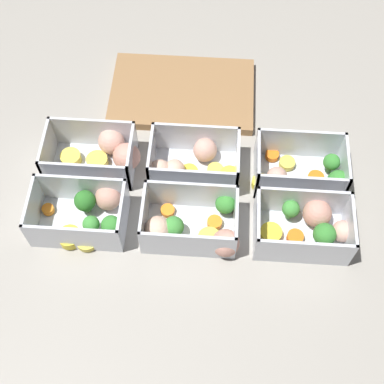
{
  "coord_description": "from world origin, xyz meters",
  "views": [
    {
      "loc": [
        0.03,
        -0.46,
        0.82
      ],
      "look_at": [
        0.0,
        0.0,
        0.03
      ],
      "focal_mm": 50.0,
      "sensor_mm": 36.0,
      "label": 1
    }
  ],
  "objects_px": {
    "container_near_left": "(88,214)",
    "container_far_left": "(103,155)",
    "container_near_right": "(309,226)",
    "container_far_center": "(191,163)",
    "container_near_center": "(193,227)",
    "container_far_right": "(303,172)"
  },
  "relations": [
    {
      "from": "container_near_center",
      "to": "container_far_center",
      "type": "bearing_deg",
      "value": 95.3
    },
    {
      "from": "container_near_center",
      "to": "container_far_center",
      "type": "height_order",
      "value": "same"
    },
    {
      "from": "container_near_right",
      "to": "container_far_left",
      "type": "distance_m",
      "value": 0.38
    },
    {
      "from": "container_near_right",
      "to": "container_near_center",
      "type": "bearing_deg",
      "value": -176.0
    },
    {
      "from": "container_near_left",
      "to": "container_far_left",
      "type": "bearing_deg",
      "value": 86.62
    },
    {
      "from": "container_near_left",
      "to": "container_far_right",
      "type": "xyz_separation_m",
      "value": [
        0.37,
        0.11,
        -0.0
      ]
    },
    {
      "from": "container_near_left",
      "to": "container_far_right",
      "type": "bearing_deg",
      "value": 16.44
    },
    {
      "from": "container_near_center",
      "to": "container_far_left",
      "type": "xyz_separation_m",
      "value": [
        -0.17,
        0.13,
        -0.0
      ]
    },
    {
      "from": "container_near_right",
      "to": "container_far_center",
      "type": "relative_size",
      "value": 0.99
    },
    {
      "from": "container_near_left",
      "to": "container_near_right",
      "type": "xyz_separation_m",
      "value": [
        0.37,
        0.0,
        -0.0
      ]
    },
    {
      "from": "container_near_center",
      "to": "container_near_right",
      "type": "height_order",
      "value": "same"
    },
    {
      "from": "container_near_left",
      "to": "container_far_center",
      "type": "height_order",
      "value": "same"
    },
    {
      "from": "container_far_left",
      "to": "container_far_center",
      "type": "distance_m",
      "value": 0.16
    },
    {
      "from": "container_far_left",
      "to": "container_far_right",
      "type": "bearing_deg",
      "value": -2.18
    },
    {
      "from": "container_far_center",
      "to": "container_far_left",
      "type": "bearing_deg",
      "value": 177.34
    },
    {
      "from": "container_far_left",
      "to": "container_near_right",
      "type": "bearing_deg",
      "value": -18.25
    },
    {
      "from": "container_near_right",
      "to": "container_far_center",
      "type": "distance_m",
      "value": 0.23
    },
    {
      "from": "container_near_center",
      "to": "container_far_left",
      "type": "height_order",
      "value": "same"
    },
    {
      "from": "container_near_left",
      "to": "container_far_right",
      "type": "height_order",
      "value": "same"
    },
    {
      "from": "container_near_left",
      "to": "container_far_right",
      "type": "relative_size",
      "value": 0.91
    },
    {
      "from": "container_near_left",
      "to": "container_far_left",
      "type": "xyz_separation_m",
      "value": [
        0.01,
        0.12,
        -0.0
      ]
    },
    {
      "from": "container_near_right",
      "to": "container_far_center",
      "type": "bearing_deg",
      "value": 151.02
    }
  ]
}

